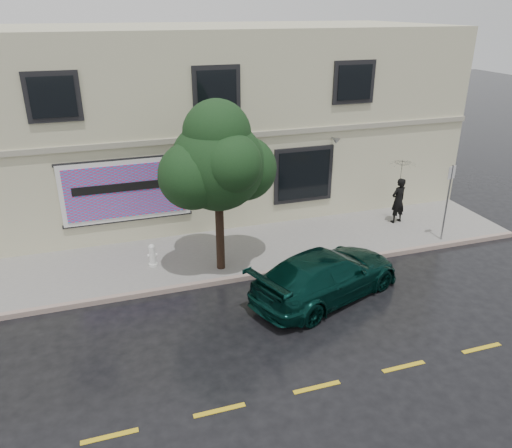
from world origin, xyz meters
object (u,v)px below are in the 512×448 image
object	(u,v)px
car	(327,275)
pedestrian	(398,200)
fire_hydrant	(152,255)
street_tree	(218,165)

from	to	relation	value
car	pedestrian	bearing A→B (deg)	-72.22
car	pedestrian	xyz separation A→B (m)	(4.70, 3.76, 0.32)
pedestrian	fire_hydrant	world-z (taller)	pedestrian
street_tree	fire_hydrant	world-z (taller)	street_tree
car	pedestrian	size ratio (longest dim) A/B	2.75
car	street_tree	size ratio (longest dim) A/B	1.01
street_tree	pedestrian	bearing A→B (deg)	11.31
car	street_tree	distance (m)	4.41
fire_hydrant	street_tree	bearing A→B (deg)	-20.61
street_tree	fire_hydrant	bearing A→B (deg)	158.26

